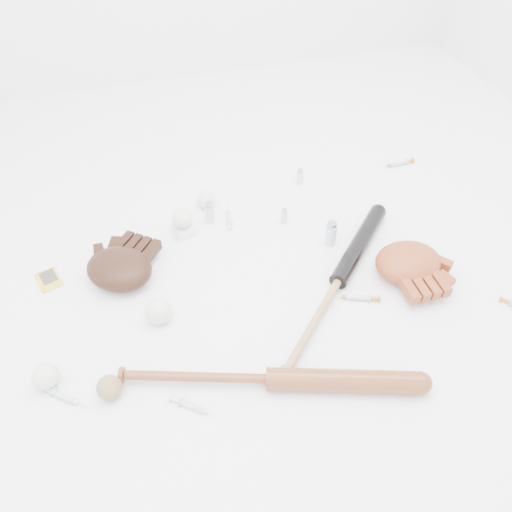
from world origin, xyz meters
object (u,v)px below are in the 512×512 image
object	(u,v)px
bat_wood	(269,379)
bat_dark	(339,280)
glove_dark	(119,268)
pedestal	(184,230)

from	to	relation	value
bat_wood	bat_dark	bearing A→B (deg)	59.20
bat_wood	glove_dark	distance (m)	0.62
bat_dark	glove_dark	bearing A→B (deg)	115.72
pedestal	bat_dark	bearing A→B (deg)	-42.32
bat_dark	bat_wood	distance (m)	0.42
bat_dark	pedestal	size ratio (longest dim) A/B	11.99
glove_dark	bat_dark	bearing A→B (deg)	19.97
bat_dark	glove_dark	distance (m)	0.70
bat_dark	pedestal	world-z (taller)	bat_dark
bat_wood	pedestal	world-z (taller)	bat_wood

